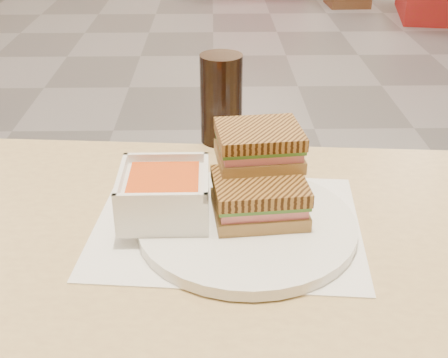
{
  "coord_description": "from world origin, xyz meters",
  "views": [
    {
      "loc": [
        -0.0,
        -2.63,
        1.17
      ],
      "look_at": [
        0.01,
        -2.0,
        0.82
      ],
      "focal_mm": 46.37,
      "sensor_mm": 36.0,
      "label": 1
    }
  ],
  "objects_px": {
    "soup_bowl": "(164,195)",
    "panini_lower": "(259,197)",
    "main_table": "(144,344)",
    "cola_glass": "(221,99)",
    "plate": "(247,225)"
  },
  "relations": [
    {
      "from": "soup_bowl",
      "to": "panini_lower",
      "type": "distance_m",
      "value": 0.12
    },
    {
      "from": "main_table",
      "to": "cola_glass",
      "type": "xyz_separation_m",
      "value": [
        0.1,
        0.36,
        0.19
      ]
    },
    {
      "from": "main_table",
      "to": "soup_bowl",
      "type": "distance_m",
      "value": 0.19
    },
    {
      "from": "plate",
      "to": "cola_glass",
      "type": "distance_m",
      "value": 0.29
    },
    {
      "from": "soup_bowl",
      "to": "panini_lower",
      "type": "height_order",
      "value": "soup_bowl"
    },
    {
      "from": "panini_lower",
      "to": "plate",
      "type": "bearing_deg",
      "value": -141.16
    },
    {
      "from": "panini_lower",
      "to": "cola_glass",
      "type": "relative_size",
      "value": 0.83
    },
    {
      "from": "plate",
      "to": "panini_lower",
      "type": "distance_m",
      "value": 0.04
    },
    {
      "from": "plate",
      "to": "main_table",
      "type": "bearing_deg",
      "value": -148.5
    },
    {
      "from": "main_table",
      "to": "panini_lower",
      "type": "height_order",
      "value": "panini_lower"
    },
    {
      "from": "plate",
      "to": "soup_bowl",
      "type": "bearing_deg",
      "value": 169.84
    },
    {
      "from": "main_table",
      "to": "plate",
      "type": "height_order",
      "value": "plate"
    },
    {
      "from": "panini_lower",
      "to": "cola_glass",
      "type": "height_order",
      "value": "cola_glass"
    },
    {
      "from": "panini_lower",
      "to": "cola_glass",
      "type": "bearing_deg",
      "value": 99.48
    },
    {
      "from": "plate",
      "to": "cola_glass",
      "type": "height_order",
      "value": "cola_glass"
    }
  ]
}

